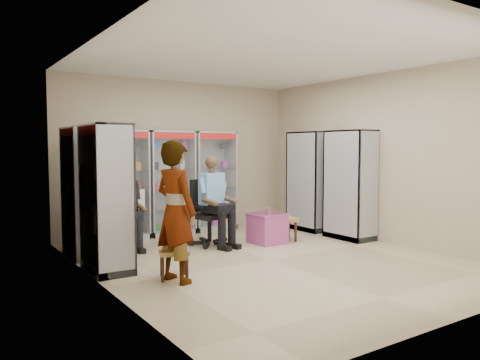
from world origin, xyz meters
TOP-DOWN VIEW (x-y plane):
  - floor at (0.00, 0.00)m, footprint 6.00×6.00m
  - room_shell at (0.00, 0.00)m, footprint 5.02×6.02m
  - cabinet_back_left at (-1.30, 2.73)m, footprint 0.90×0.50m
  - cabinet_back_mid at (-0.35, 2.73)m, footprint 0.90×0.50m
  - cabinet_back_right at (0.60, 2.73)m, footprint 0.90×0.50m
  - cabinet_right_far at (2.23, 1.60)m, footprint 0.90×0.50m
  - cabinet_right_near at (2.23, 0.50)m, footprint 0.90×0.50m
  - cabinet_left_far at (-2.23, 1.80)m, footprint 0.90×0.50m
  - cabinet_left_near at (-2.23, 0.70)m, footprint 0.90×0.50m
  - wooden_chair at (-1.55, 2.00)m, footprint 0.42×0.42m
  - seated_customer at (-1.55, 1.95)m, footprint 0.44×0.60m
  - office_chair at (-0.22, 1.42)m, footprint 0.74×0.74m
  - seated_shopkeeper at (-0.22, 1.37)m, footprint 0.60×0.75m
  - pink_trunk at (0.72, 1.01)m, footprint 0.58×0.56m
  - tea_glass at (0.71, 0.95)m, footprint 0.07×0.07m
  - woven_stool_a at (1.08, 1.01)m, footprint 0.53×0.53m
  - woven_stool_b at (-1.63, -0.12)m, footprint 0.49×0.49m
  - standing_man at (-1.66, -0.27)m, footprint 0.57×0.73m

SIDE VIEW (x-z plane):
  - floor at x=0.00m, z-range 0.00..0.00m
  - woven_stool_b at x=-1.63m, z-range 0.00..0.38m
  - woven_stool_a at x=1.08m, z-range 0.00..0.42m
  - pink_trunk at x=0.72m, z-range 0.00..0.53m
  - wooden_chair at x=-1.55m, z-range 0.00..0.94m
  - office_chair at x=-0.22m, z-range 0.00..1.14m
  - tea_glass at x=0.71m, z-range 0.53..0.64m
  - seated_customer at x=-1.55m, z-range 0.00..1.34m
  - seated_shopkeeper at x=-0.22m, z-range 0.00..1.45m
  - standing_man at x=-1.66m, z-range 0.00..1.77m
  - cabinet_back_left at x=-1.30m, z-range 0.00..2.00m
  - cabinet_back_mid at x=-0.35m, z-range 0.00..2.00m
  - cabinet_back_right at x=0.60m, z-range 0.00..2.00m
  - cabinet_right_far at x=2.23m, z-range 0.00..2.00m
  - cabinet_right_near at x=2.23m, z-range 0.00..2.00m
  - cabinet_left_far at x=-2.23m, z-range 0.00..2.00m
  - cabinet_left_near at x=-2.23m, z-range 0.00..2.00m
  - room_shell at x=0.00m, z-range 0.46..3.47m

